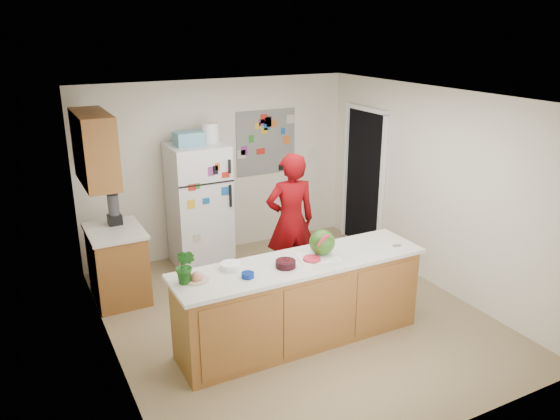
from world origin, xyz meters
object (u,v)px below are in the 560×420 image
cherry_bowl (286,264)px  watermelon (322,242)px  person (291,221)px  refrigerator (199,206)px

cherry_bowl → watermelon: bearing=9.9°
person → cherry_bowl: 1.46m
refrigerator → person: bearing=-56.3°
person → watermelon: 1.22m
refrigerator → cherry_bowl: size_ratio=8.42×
watermelon → cherry_bowl: (-0.47, -0.08, -0.11)m
refrigerator → cherry_bowl: bearing=-88.9°
watermelon → cherry_bowl: watermelon is taller
refrigerator → person: person is taller
person → refrigerator: bearing=-47.3°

